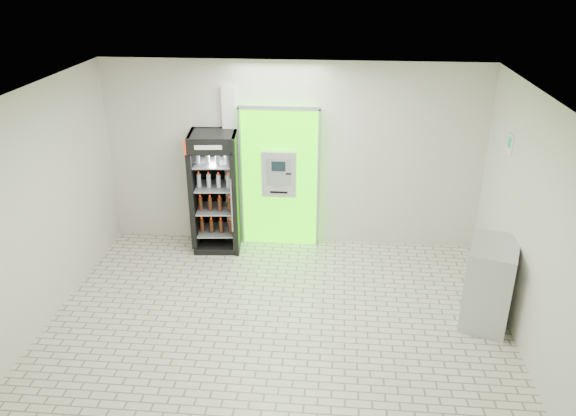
# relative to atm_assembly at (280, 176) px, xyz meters

# --- Properties ---
(ground) EXTENTS (6.00, 6.00, 0.00)m
(ground) POSITION_rel_atm_assembly_xyz_m (0.20, -2.41, -1.17)
(ground) COLOR beige
(ground) RESTS_ON ground
(room_shell) EXTENTS (6.00, 6.00, 6.00)m
(room_shell) POSITION_rel_atm_assembly_xyz_m (0.20, -2.41, 0.67)
(room_shell) COLOR beige
(room_shell) RESTS_ON ground
(atm_assembly) EXTENTS (1.30, 0.24, 2.33)m
(atm_assembly) POSITION_rel_atm_assembly_xyz_m (0.00, 0.00, 0.00)
(atm_assembly) COLOR #30E600
(atm_assembly) RESTS_ON ground
(pillar) EXTENTS (0.22, 0.11, 2.60)m
(pillar) POSITION_rel_atm_assembly_xyz_m (-0.78, 0.04, 0.13)
(pillar) COLOR silver
(pillar) RESTS_ON ground
(beverage_cooler) EXTENTS (0.79, 0.73, 1.94)m
(beverage_cooler) POSITION_rel_atm_assembly_xyz_m (-1.00, -0.24, -0.24)
(beverage_cooler) COLOR black
(beverage_cooler) RESTS_ON ground
(steel_cabinet) EXTENTS (0.82, 0.98, 1.12)m
(steel_cabinet) POSITION_rel_atm_assembly_xyz_m (2.91, -2.01, -0.61)
(steel_cabinet) COLOR #B2B5BA
(steel_cabinet) RESTS_ON ground
(exit_sign) EXTENTS (0.02, 0.22, 0.26)m
(exit_sign) POSITION_rel_atm_assembly_xyz_m (3.19, -1.01, 0.95)
(exit_sign) COLOR white
(exit_sign) RESTS_ON room_shell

